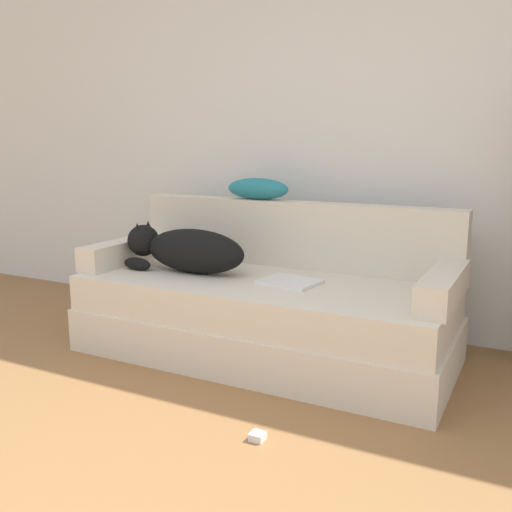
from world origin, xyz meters
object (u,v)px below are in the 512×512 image
object	(u,v)px
laptop	(290,282)
power_adapter	(258,436)
couch	(264,318)
throw_pillow	(258,189)
dog	(185,249)

from	to	relation	value
laptop	power_adapter	size ratio (longest dim) A/B	5.65
couch	power_adapter	world-z (taller)	couch
couch	laptop	size ratio (longest dim) A/B	6.26
throw_pillow	power_adapter	world-z (taller)	throw_pillow
power_adapter	throw_pillow	bearing A→B (deg)	117.14
dog	couch	bearing A→B (deg)	5.68
dog	laptop	distance (m)	0.68
dog	throw_pillow	size ratio (longest dim) A/B	1.91
laptop	throw_pillow	distance (m)	0.76
couch	throw_pillow	bearing A→B (deg)	121.31
couch	power_adapter	distance (m)	0.98
laptop	throw_pillow	bearing A→B (deg)	142.22
laptop	power_adapter	xyz separation A→B (m)	(0.24, -0.85, -0.45)
couch	dog	distance (m)	0.62
dog	power_adapter	world-z (taller)	dog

